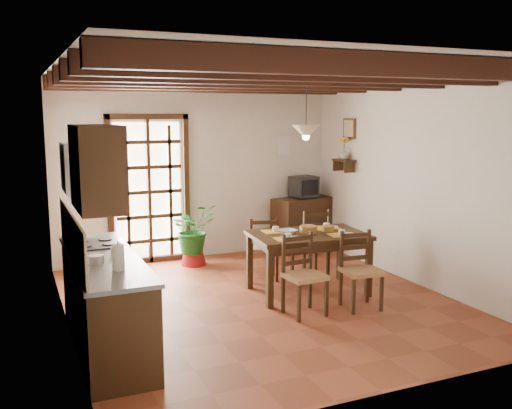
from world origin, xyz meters
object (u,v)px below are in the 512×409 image
chair_far_right (311,254)px  potted_plant (193,228)px  dining_table (308,241)px  pendant_lamp (306,130)px  chair_far_left (263,260)px  chair_near_right (360,284)px  sideboard (303,224)px  crt_tv (304,186)px  kitchen_counter (105,301)px  chair_near_left (304,290)px

chair_far_right → potted_plant: 1.84m
dining_table → pendant_lamp: (-0.00, 0.10, 1.40)m
chair_far_left → chair_far_right: size_ratio=0.93×
chair_near_right → potted_plant: size_ratio=0.46×
dining_table → chair_far_left: size_ratio=1.70×
chair_near_right → chair_far_right: (0.14, 1.47, 0.02)m
sideboard → pendant_lamp: size_ratio=1.24×
crt_tv → pendant_lamp: size_ratio=0.52×
potted_plant → chair_far_left: bearing=-60.0°
kitchen_counter → sideboard: (3.72, 2.83, -0.03)m
pendant_lamp → crt_tv: bearing=62.1°
sideboard → chair_near_left: bearing=-131.1°
chair_near_left → crt_tv: size_ratio=2.11×
kitchen_counter → dining_table: bearing=15.2°
chair_far_right → pendant_lamp: 1.92m
crt_tv → pendant_lamp: 2.47m
crt_tv → chair_far_right: bearing=-121.5°
kitchen_counter → sideboard: 4.67m
chair_near_left → chair_far_left: 1.47m
kitchen_counter → potted_plant: (1.72, 2.62, 0.10)m
kitchen_counter → crt_tv: (3.72, 2.82, 0.61)m
chair_far_left → chair_near_left: bearing=101.1°
potted_plant → pendant_lamp: bearing=-62.2°
chair_far_left → pendant_lamp: size_ratio=1.06×
chair_near_right → crt_tv: size_ratio=2.08×
kitchen_counter → dining_table: (2.66, 0.72, 0.21)m
dining_table → sideboard: sideboard is taller
chair_near_left → chair_far_left: size_ratio=1.03×
crt_tv → kitchen_counter: bearing=-150.1°
crt_tv → potted_plant: potted_plant is taller
chair_far_left → kitchen_counter: bearing=48.6°
crt_tv → pendant_lamp: pendant_lamp is taller
chair_far_left → crt_tv: crt_tv is taller
chair_near_right → sideboard: chair_near_right is taller
chair_far_right → dining_table: bearing=58.7°
pendant_lamp → chair_near_left: bearing=-118.2°
kitchen_counter → chair_far_right: (3.09, 1.42, -0.17)m
chair_far_right → sideboard: size_ratio=0.92×
chair_near_left → crt_tv: (1.48, 2.79, 0.79)m
crt_tv → potted_plant: 2.07m
dining_table → pendant_lamp: bearing=95.3°
chair_near_right → pendant_lamp: bearing=114.7°
kitchen_counter → crt_tv: bearing=37.2°
chair_near_left → potted_plant: size_ratio=0.47×
chair_near_left → pendant_lamp: pendant_lamp is taller
chair_near_left → chair_near_right: 0.72m
chair_near_right → potted_plant: 2.95m
kitchen_counter → chair_far_left: kitchen_counter is taller
kitchen_counter → chair_far_left: (2.37, 1.49, -0.19)m
chair_far_right → crt_tv: 1.72m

